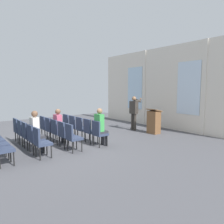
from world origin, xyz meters
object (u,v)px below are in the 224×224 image
chair_r0_c3 (90,129)px  chair_r1_c2 (57,130)px  lectern (154,122)px  chair_r2_c2 (28,134)px  chair_r0_c2 (82,127)px  speaker (134,111)px  chair_r0_c1 (75,125)px  chair_r0_c0 (68,123)px  chair_r2_c1 (23,131)px  chair_r1_c4 (72,136)px  audience_r2_c3 (36,130)px  chair_r1_c1 (51,128)px  chair_r1_c3 (64,133)px  chair_r2_c4 (41,141)px  chair_r2_c0 (19,129)px  chair_r1_c0 (45,126)px  audience_r1_c2 (59,125)px  chair_r2_c3 (34,137)px  audience_r0_c4 (100,125)px  mic_stand (133,122)px  chair_r0_c4 (99,132)px  chair_r3_c4 (2,147)px

chair_r0_c3 → chair_r1_c2: same height
lectern → chair_r2_c2: size_ratio=1.23×
lectern → chair_r0_c2: lectern is taller
speaker → chair_r0_c1: size_ratio=1.80×
chair_r0_c0 → chair_r2_c1: size_ratio=1.00×
chair_r0_c2 → chair_r1_c4: bearing=-41.0°
speaker → lectern: 1.24m
chair_r0_c3 → audience_r2_c3: size_ratio=0.68×
chair_r0_c0 → chair_r0_c2: same height
chair_r0_c2 → chair_r1_c4: 1.60m
speaker → chair_r0_c0: speaker is taller
chair_r0_c3 → chair_r1_c4: 1.21m
chair_r2_c2 → audience_r2_c3: bearing=7.4°
chair_r1_c1 → audience_r2_c3: bearing=-38.9°
chair_r0_c1 → chair_r0_c2: size_ratio=1.00×
chair_r0_c0 → chair_r1_c3: bearing=-30.1°
chair_r1_c1 → chair_r2_c4: same height
chair_r1_c1 → chair_r2_c0: size_ratio=1.00×
chair_r1_c2 → chair_r1_c1: bearing=180.0°
chair_r1_c0 → audience_r1_c2: (1.20, 0.08, 0.20)m
chair_r0_c3 → audience_r1_c2: audience_r1_c2 is taller
chair_r1_c4 → audience_r2_c3: bearing=-121.8°
chair_r2_c0 → audience_r2_c3: size_ratio=0.68×
chair_r0_c0 → chair_r2_c3: 2.77m
audience_r2_c3 → chair_r0_c3: bearing=90.0°
chair_r1_c0 → chair_r2_c2: (1.20, -1.05, 0.00)m
audience_r0_c4 → chair_r1_c0: 2.67m
chair_r0_c1 → chair_r1_c0: same height
chair_r2_c0 → lectern: bearing=67.9°
chair_r1_c0 → audience_r0_c4: bearing=25.1°
audience_r0_c4 → chair_r1_c2: (-1.20, -1.13, -0.23)m
chair_r0_c2 → chair_r1_c3: size_ratio=1.00×
chair_r1_c3 → audience_r2_c3: audience_r2_c3 is taller
audience_r2_c3 → mic_stand: bearing=101.6°
speaker → audience_r1_c2: bearing=-87.5°
chair_r0_c0 → chair_r2_c1: bearing=-74.0°
chair_r2_c0 → chair_r0_c4: bearing=41.0°
chair_r0_c4 → audience_r2_c3: 2.12m
chair_r1_c0 → chair_r2_c3: same height
mic_stand → chair_r0_c4: mic_stand is taller
chair_r0_c0 → audience_r1_c2: (1.20, -0.97, 0.20)m
chair_r0_c4 → chair_r2_c3: (-0.60, -2.10, 0.00)m
chair_r1_c1 → chair_r1_c3: same height
chair_r1_c2 → chair_r2_c0: (-1.20, -1.05, 0.00)m
chair_r1_c4 → chair_r2_c0: bearing=-156.5°
chair_r1_c3 → chair_r1_c4: same height
chair_r1_c1 → chair_r1_c3: (1.20, 0.00, 0.00)m
chair_r0_c3 → chair_r2_c4: same height
lectern → chair_r3_c4: (0.23, -6.40, -0.02)m
chair_r1_c2 → chair_r2_c4: (1.20, -1.05, 0.00)m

